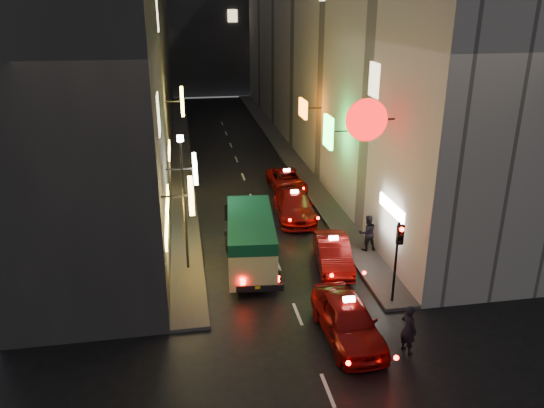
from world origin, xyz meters
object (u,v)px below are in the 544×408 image
pedestrian_crossing (409,326)px  traffic_light (398,246)px  minibus (251,236)px  taxi_near (348,317)px  lamp_post (184,195)px

pedestrian_crossing → traffic_light: traffic_light is taller
minibus → taxi_near: size_ratio=1.05×
minibus → pedestrian_crossing: minibus is taller
taxi_near → lamp_post: lamp_post is taller
taxi_near → traffic_light: bearing=35.9°
taxi_near → traffic_light: traffic_light is taller
minibus → pedestrian_crossing: 8.64m
minibus → lamp_post: bearing=176.0°
taxi_near → lamp_post: (-5.65, 6.37, 2.82)m
pedestrian_crossing → lamp_post: size_ratio=0.34×
minibus → lamp_post: 3.61m
taxi_near → traffic_light: size_ratio=1.65×
minibus → taxi_near: (2.75, -6.17, -0.69)m
taxi_near → pedestrian_crossing: size_ratio=2.76×
minibus → traffic_light: traffic_light is taller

